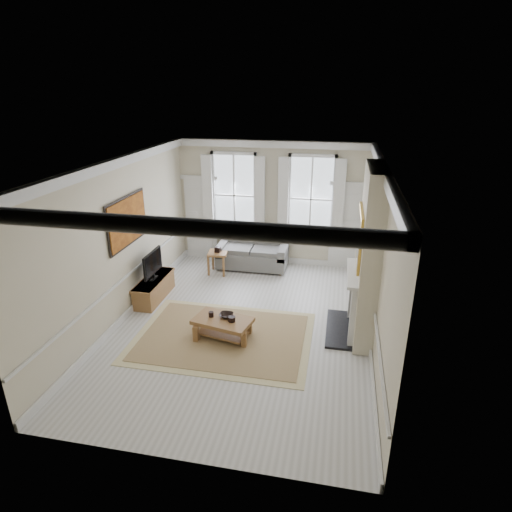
% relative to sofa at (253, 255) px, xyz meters
% --- Properties ---
extents(floor, '(7.20, 7.20, 0.00)m').
position_rel_sofa_xyz_m(floor, '(0.44, -3.11, -0.36)').
color(floor, '#B7B5AD').
rests_on(floor, ground).
extents(ceiling, '(7.20, 7.20, 0.00)m').
position_rel_sofa_xyz_m(ceiling, '(0.44, -3.11, 3.04)').
color(ceiling, white).
rests_on(ceiling, back_wall).
extents(back_wall, '(5.20, 0.00, 5.20)m').
position_rel_sofa_xyz_m(back_wall, '(0.44, 0.49, 1.34)').
color(back_wall, beige).
rests_on(back_wall, floor).
extents(left_wall, '(0.00, 7.20, 7.20)m').
position_rel_sofa_xyz_m(left_wall, '(-2.16, -3.11, 1.34)').
color(left_wall, beige).
rests_on(left_wall, floor).
extents(right_wall, '(0.00, 7.20, 7.20)m').
position_rel_sofa_xyz_m(right_wall, '(3.04, -3.11, 1.34)').
color(right_wall, beige).
rests_on(right_wall, floor).
extents(window_left, '(1.26, 0.20, 2.20)m').
position_rel_sofa_xyz_m(window_left, '(-0.61, 0.44, 1.54)').
color(window_left, '#B2BCC6').
rests_on(window_left, back_wall).
extents(window_right, '(1.26, 0.20, 2.20)m').
position_rel_sofa_xyz_m(window_right, '(1.49, 0.44, 1.54)').
color(window_right, '#B2BCC6').
rests_on(window_right, back_wall).
extents(door_left, '(0.90, 0.08, 2.30)m').
position_rel_sofa_xyz_m(door_left, '(-1.61, 0.45, 0.79)').
color(door_left, silver).
rests_on(door_left, floor).
extents(door_right, '(0.90, 0.08, 2.30)m').
position_rel_sofa_xyz_m(door_right, '(2.49, 0.45, 0.79)').
color(door_right, silver).
rests_on(door_right, floor).
extents(painting, '(0.05, 1.66, 1.06)m').
position_rel_sofa_xyz_m(painting, '(-2.12, -2.81, 1.69)').
color(painting, '#B86A1F').
rests_on(painting, left_wall).
extents(chimney_breast, '(0.35, 1.70, 3.38)m').
position_rel_sofa_xyz_m(chimney_breast, '(2.86, -2.91, 1.34)').
color(chimney_breast, beige).
rests_on(chimney_breast, floor).
extents(hearth, '(0.55, 1.50, 0.05)m').
position_rel_sofa_xyz_m(hearth, '(2.44, -2.91, -0.34)').
color(hearth, black).
rests_on(hearth, floor).
extents(fireplace, '(0.21, 1.45, 1.33)m').
position_rel_sofa_xyz_m(fireplace, '(2.64, -2.91, 0.37)').
color(fireplace, silver).
rests_on(fireplace, floor).
extents(mirror, '(0.06, 1.26, 1.06)m').
position_rel_sofa_xyz_m(mirror, '(2.65, -2.91, 1.69)').
color(mirror, gold).
rests_on(mirror, chimney_breast).
extents(sofa, '(1.89, 0.92, 0.87)m').
position_rel_sofa_xyz_m(sofa, '(0.00, 0.00, 0.00)').
color(sofa, slate).
rests_on(sofa, floor).
extents(side_table, '(0.55, 0.55, 0.61)m').
position_rel_sofa_xyz_m(side_table, '(-0.83, -0.60, 0.13)').
color(side_table, brown).
rests_on(side_table, floor).
extents(rug, '(3.50, 2.60, 0.02)m').
position_rel_sofa_xyz_m(rug, '(0.15, -3.66, -0.35)').
color(rug, '#97814E').
rests_on(rug, floor).
extents(coffee_table, '(1.24, 0.88, 0.42)m').
position_rel_sofa_xyz_m(coffee_table, '(0.15, -3.66, -0.02)').
color(coffee_table, brown).
rests_on(coffee_table, rug).
extents(ceramic_pot_a, '(0.10, 0.10, 0.10)m').
position_rel_sofa_xyz_m(ceramic_pot_a, '(-0.10, -3.61, 0.11)').
color(ceramic_pot_a, black).
rests_on(ceramic_pot_a, coffee_table).
extents(ceramic_pot_b, '(0.14, 0.14, 0.10)m').
position_rel_sofa_xyz_m(ceramic_pot_b, '(0.35, -3.71, 0.11)').
color(ceramic_pot_b, black).
rests_on(ceramic_pot_b, coffee_table).
extents(bowl, '(0.28, 0.28, 0.07)m').
position_rel_sofa_xyz_m(bowl, '(0.20, -3.56, 0.09)').
color(bowl, black).
rests_on(bowl, coffee_table).
extents(tv_stand, '(0.46, 1.42, 0.51)m').
position_rel_sofa_xyz_m(tv_stand, '(-1.90, -2.33, -0.11)').
color(tv_stand, brown).
rests_on(tv_stand, floor).
extents(tv, '(0.08, 0.90, 0.68)m').
position_rel_sofa_xyz_m(tv, '(-1.88, -2.33, 0.54)').
color(tv, black).
rests_on(tv, tv_stand).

